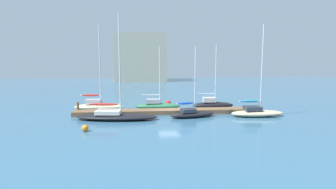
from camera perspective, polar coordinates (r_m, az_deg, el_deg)
The scene contains 13 objects.
ground_plane at distance 32.29m, azimuth 0.34°, elevation -3.99°, with size 120.00×120.00×0.00m, color #386684.
dock_pier at distance 32.24m, azimuth 0.34°, elevation -3.56°, with size 22.30×1.84×0.49m, color brown.
dock_piling_near_end at distance 33.62m, azimuth -18.37°, elevation -2.70°, with size 0.28×0.28×1.41m, color brown.
dock_piling_far_end at distance 34.21m, azimuth 18.71°, elevation -2.54°, with size 0.28×0.28×1.41m, color brown.
sailboat_0 at distance 35.08m, azimuth -14.47°, elevation -2.23°, with size 6.33×2.24×10.54m.
sailboat_1 at distance 29.44m, azimuth -10.94°, elevation -4.28°, with size 8.89×3.23×11.04m.
sailboat_2 at distance 34.78m, azimuth -2.30°, elevation -2.23°, with size 5.82×1.76×7.98m.
sailboat_3 at distance 30.22m, azimuth 5.03°, elevation -3.88°, with size 5.42×2.65×7.76m.
sailboat_4 at distance 35.57m, azimuth 9.35°, elevation -2.02°, with size 5.31×1.57×8.13m.
sailboat_5 at distance 32.16m, azimuth 18.11°, elevation -3.43°, with size 6.00×2.04×10.14m.
mooring_buoy_orange at distance 25.55m, azimuth -16.99°, elevation -6.76°, with size 0.59×0.59×0.59m, color orange.
mooring_buoy_red at distance 37.35m, azimuth 0.01°, elevation -1.81°, with size 0.75×0.75×0.75m, color red.
harbor_building_distant at distance 79.70m, azimuth -5.70°, elevation 7.72°, with size 14.23×11.73×13.40m, color #BCB299.
Camera 1 is at (-3.18, -31.47, 6.49)m, focal length 29.04 mm.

